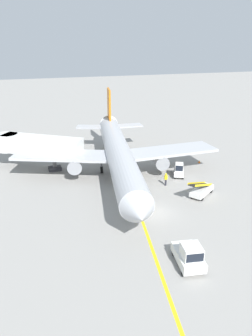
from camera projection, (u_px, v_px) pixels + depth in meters
ground_plane at (154, 213)px, 34.74m from camera, size 300.00×300.00×0.00m
taxi_line_yellow at (133, 194)px, 38.96m from camera, size 16.71×78.36×0.01m
airliner at (118, 153)px, 43.07m from camera, size 28.00×35.10×10.10m
jet_bridge at (33, 145)px, 45.91m from camera, size 11.83×9.52×4.85m
pushback_tug at (189, 255)px, 26.10m from camera, size 2.53×3.89×2.20m
baggage_tug_near_wing at (179, 171)px, 43.70m from camera, size 2.27×2.73×2.10m
belt_loader_forward_hold at (201, 190)px, 38.37m from camera, size 4.86×3.81×2.59m
ground_crew_marshaller at (166, 179)px, 41.06m from camera, size 0.36×0.24×1.70m
safety_cone_nose_left at (132, 174)px, 44.34m from camera, size 0.36×0.36×0.44m
safety_cone_nose_right at (199, 162)px, 49.10m from camera, size 0.36×0.36×0.44m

